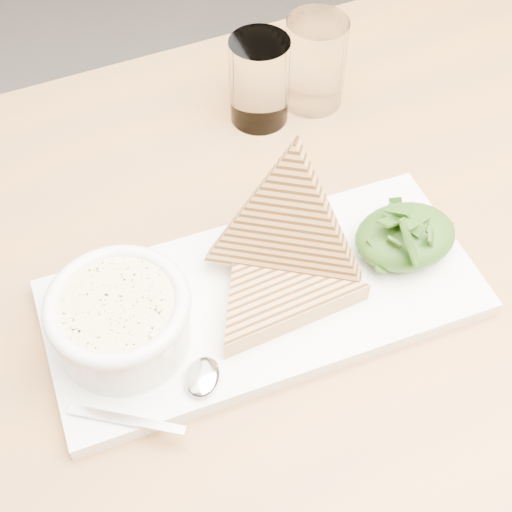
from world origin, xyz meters
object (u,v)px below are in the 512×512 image
object	(u,v)px
table_top	(324,316)
soup_bowl	(122,324)
glass_near	(315,63)
platter	(263,298)
glass_far	(259,81)

from	to	relation	value
table_top	soup_bowl	bearing A→B (deg)	173.34
table_top	soup_bowl	world-z (taller)	soup_bowl
table_top	glass_near	distance (m)	0.31
glass_near	table_top	bearing A→B (deg)	-111.50
platter	soup_bowl	distance (m)	0.14
soup_bowl	glass_near	distance (m)	0.40
table_top	glass_near	bearing A→B (deg)	68.50
table_top	glass_far	world-z (taller)	glass_far
soup_bowl	glass_far	xyz separation A→B (m)	(0.23, 0.26, 0.01)
table_top	soup_bowl	xyz separation A→B (m)	(-0.19, 0.02, 0.06)
platter	glass_near	size ratio (longest dim) A/B	3.75
table_top	soup_bowl	size ratio (longest dim) A/B	11.11
platter	glass_far	xyz separation A→B (m)	(0.10, 0.25, 0.04)
soup_bowl	glass_far	distance (m)	0.35
platter	soup_bowl	bearing A→B (deg)	-179.36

